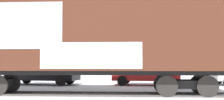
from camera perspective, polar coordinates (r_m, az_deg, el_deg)
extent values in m
plane|color=silver|center=(13.25, -1.15, -8.87)|extent=(260.00, 260.00, 0.00)
cube|color=#4C4742|center=(12.66, -6.21, -8.96)|extent=(60.00, 0.48, 0.08)
cube|color=#4C4742|center=(14.07, -5.20, -8.33)|extent=(60.00, 0.48, 0.08)
cube|color=#472316|center=(13.38, -5.62, 3.77)|extent=(13.44, 2.79, 3.62)
cube|color=#999999|center=(12.61, -16.35, 4.68)|extent=(2.95, 0.05, 1.99)
cube|color=silver|center=(11.86, -4.24, -1.10)|extent=(4.22, 0.06, 1.10)
cube|color=black|center=(13.30, -5.66, -4.42)|extent=(13.16, 1.57, 0.20)
cylinder|color=black|center=(15.05, -19.33, -6.22)|extent=(0.92, 0.13, 0.92)
cube|color=black|center=(13.37, 14.09, -6.54)|extent=(2.11, 1.23, 0.36)
cylinder|color=black|center=(12.53, 10.84, -7.06)|extent=(0.92, 0.13, 0.92)
cylinder|color=black|center=(13.96, 10.09, -6.62)|extent=(0.92, 0.13, 0.92)
cylinder|color=black|center=(12.85, 18.43, -6.86)|extent=(0.92, 0.13, 0.92)
cylinder|color=black|center=(14.25, 16.95, -6.46)|extent=(0.92, 0.13, 0.92)
cylinder|color=silver|center=(25.84, 4.90, 4.49)|extent=(0.12, 0.12, 9.31)
cube|color=slate|center=(88.02, 2.61, -0.72)|extent=(113.07, 29.47, 8.92)
cube|color=#8C725B|center=(82.64, 18.79, 3.74)|extent=(7.02, 4.29, 3.12)
cube|color=#8C725B|center=(80.10, 9.67, 3.56)|extent=(5.69, 3.68, 2.37)
cube|color=#8C725B|center=(79.65, 2.84, 3.89)|extent=(5.58, 3.25, 3.27)
cone|color=#193D23|center=(81.76, 5.56, 4.28)|extent=(2.41, 2.41, 4.83)
cone|color=#193D23|center=(84.39, -7.50, 4.02)|extent=(2.34, 2.34, 4.68)
cone|color=#193D23|center=(80.08, -6.39, 3.91)|extent=(1.69, 1.69, 3.38)
cone|color=#193D23|center=(79.47, 0.93, 4.20)|extent=(2.05, 2.05, 4.11)
cube|color=black|center=(19.94, -13.53, -4.81)|extent=(4.96, 2.43, 0.69)
cube|color=#2D333D|center=(20.06, -14.31, -2.97)|extent=(2.79, 1.93, 0.59)
cylinder|color=black|center=(20.08, -8.34, -5.82)|extent=(0.67, 0.31, 0.64)
cylinder|color=black|center=(18.55, -10.12, -6.07)|extent=(0.67, 0.31, 0.64)
cylinder|color=black|center=(21.42, -16.51, -5.54)|extent=(0.67, 0.31, 0.64)
cylinder|color=black|center=(19.98, -18.78, -5.72)|extent=(0.67, 0.31, 0.64)
cube|color=#B21E1E|center=(19.16, 6.78, -4.90)|extent=(4.49, 2.29, 0.72)
cube|color=#2D333D|center=(19.16, 6.13, -2.82)|extent=(2.17, 1.85, 0.67)
cylinder|color=black|center=(20.02, 11.14, -5.81)|extent=(0.66, 0.29, 0.64)
cylinder|color=black|center=(18.30, 11.25, -6.11)|extent=(0.66, 0.29, 0.64)
cylinder|color=black|center=(20.17, 2.73, -5.83)|extent=(0.66, 0.29, 0.64)
cylinder|color=black|center=(18.47, 2.06, -6.12)|extent=(0.66, 0.29, 0.64)
cylinder|color=black|center=(21.15, 20.16, -5.53)|extent=(0.65, 0.27, 0.64)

